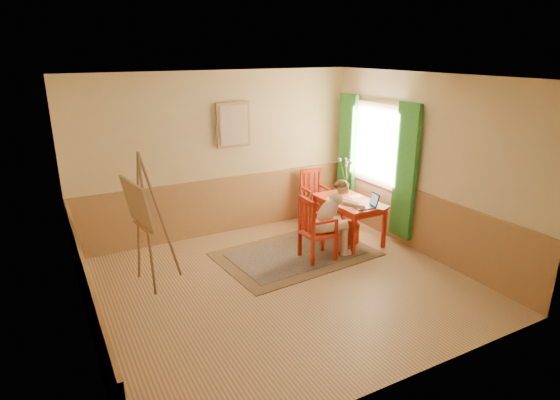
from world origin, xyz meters
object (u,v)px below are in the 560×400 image
laptop (367,205)px  easel (141,209)px  chair_back (314,197)px  chair_left (315,229)px  figure (332,216)px  table (349,205)px

laptop → easel: easel is taller
chair_back → easel: (-3.35, -1.00, 0.63)m
laptop → easel: (-3.43, 0.46, 0.36)m
chair_left → easel: size_ratio=0.54×
chair_left → figure: figure is taller
easel → table: bearing=-0.3°
laptop → easel: size_ratio=0.21×
table → chair_back: bearing=92.5°
table → chair_back: size_ratio=1.22×
table → chair_left: (-0.91, -0.39, -0.12)m
figure → chair_back: bearing=67.8°
figure → easel: 2.83m
figure → easel: bearing=171.1°
chair_left → easel: 2.59m
table → laptop: bearing=-85.9°
chair_back → figure: (-0.58, -1.43, 0.19)m
table → chair_left: 1.00m
chair_left → table: bearing=23.2°
chair_left → chair_back: bearing=58.3°
figure → laptop: figure is taller
chair_back → laptop: size_ratio=2.47×
chair_left → easel: bearing=170.7°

